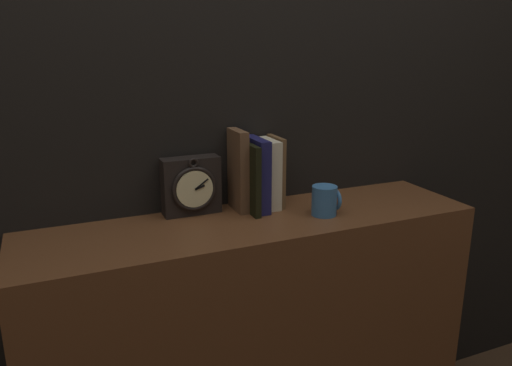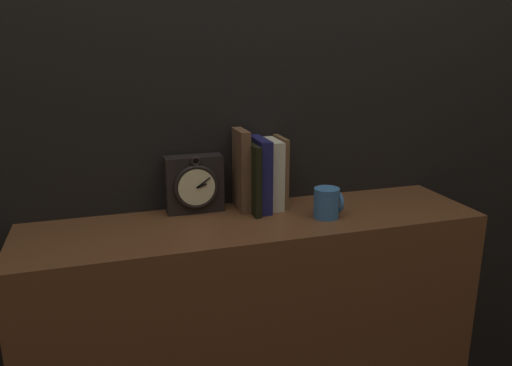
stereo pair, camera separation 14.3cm
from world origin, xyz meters
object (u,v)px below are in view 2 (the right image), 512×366
book_slot0_brown (241,170)px  book_slot2_navy (260,174)px  book_slot4_brown (281,172)px  book_slot1_black (251,177)px  clock (194,184)px  mug (327,203)px  book_slot3_cream (272,174)px

book_slot0_brown → book_slot2_navy: (0.06, -0.02, -0.01)m
book_slot4_brown → book_slot1_black: bearing=-167.4°
clock → book_slot4_brown: (0.27, -0.02, 0.02)m
mug → book_slot4_brown: bearing=122.4°
book_slot3_cream → mug: bearing=-49.1°
clock → book_slot2_navy: bearing=-10.3°
book_slot2_navy → book_slot3_cream: size_ratio=1.04×
book_slot1_black → book_slot2_navy: book_slot2_navy is taller
book_slot1_black → book_slot4_brown: 0.11m
book_slot3_cream → book_slot2_navy: bearing=-166.0°
book_slot0_brown → book_slot3_cream: (0.10, -0.00, -0.02)m
book_slot0_brown → mug: bearing=-33.7°
book_slot3_cream → book_slot4_brown: (0.03, 0.00, 0.00)m
clock → book_slot3_cream: book_slot3_cream is taller
clock → mug: bearing=-24.8°
clock → mug: 0.40m
clock → book_slot1_black: book_slot1_black is taller
book_slot3_cream → book_slot4_brown: size_ratio=0.97×
book_slot0_brown → book_slot3_cream: size_ratio=1.16×
book_slot2_navy → book_slot0_brown: bearing=164.4°
book_slot1_black → mug: book_slot1_black is taller
book_slot3_cream → book_slot1_black: bearing=-166.1°
book_slot1_black → book_slot4_brown: (0.10, 0.02, 0.00)m
book_slot0_brown → mug: 0.28m
book_slot2_navy → book_slot4_brown: 0.07m
book_slot4_brown → clock: bearing=175.7°
book_slot2_navy → book_slot4_brown: (0.07, 0.02, -0.00)m
book_slot1_black → mug: (0.20, -0.12, -0.06)m
clock → book_slot2_navy: 0.20m
book_slot4_brown → book_slot2_navy: bearing=-168.0°
clock → book_slot1_black: (0.17, -0.04, 0.02)m
book_slot4_brown → mug: 0.19m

